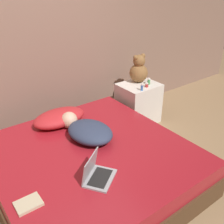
% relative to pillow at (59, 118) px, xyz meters
% --- Properties ---
extents(ground_plane, '(12.00, 12.00, 0.00)m').
position_rel_pillow_xyz_m(ground_plane, '(0.01, -0.62, -0.48)').
color(ground_plane, '#937551').
extents(wall_back, '(8.00, 0.06, 2.60)m').
position_rel_pillow_xyz_m(wall_back, '(0.01, 0.57, 0.82)').
color(wall_back, '#846656').
rests_on(wall_back, ground_plane).
extents(bed, '(1.79, 1.83, 0.40)m').
position_rel_pillow_xyz_m(bed, '(0.01, -0.62, -0.28)').
color(bed, '#4C331E').
rests_on(bed, ground_plane).
extents(nightstand, '(0.52, 0.44, 0.57)m').
position_rel_pillow_xyz_m(nightstand, '(1.22, 0.05, -0.20)').
color(nightstand, silver).
rests_on(nightstand, ground_plane).
extents(pillow, '(0.59, 0.36, 0.16)m').
position_rel_pillow_xyz_m(pillow, '(0.00, 0.00, 0.00)').
color(pillow, red).
rests_on(pillow, bed).
extents(person_lying, '(0.47, 0.70, 0.18)m').
position_rel_pillow_xyz_m(person_lying, '(0.10, -0.41, 0.00)').
color(person_lying, '#2D3851').
rests_on(person_lying, bed).
extents(laptop, '(0.35, 0.33, 0.22)m').
position_rel_pillow_xyz_m(laptop, '(-0.17, -0.98, -0.03)').
color(laptop, '#9E9EA3').
rests_on(laptop, bed).
extents(teddy_bear, '(0.25, 0.25, 0.39)m').
position_rel_pillow_xyz_m(teddy_bear, '(1.28, 0.13, 0.26)').
color(teddy_bear, brown).
rests_on(teddy_bear, nightstand).
extents(bottle_red, '(0.04, 0.04, 0.06)m').
position_rel_pillow_xyz_m(bottle_red, '(1.24, -0.09, 0.12)').
color(bottle_red, '#B72D2D').
rests_on(bottle_red, nightstand).
extents(bottle_blue, '(0.03, 0.03, 0.09)m').
position_rel_pillow_xyz_m(bottle_blue, '(1.11, -0.13, 0.13)').
color(bottle_blue, '#3866B2').
rests_on(bottle_blue, nightstand).
extents(bottle_green, '(0.04, 0.04, 0.09)m').
position_rel_pillow_xyz_m(bottle_green, '(1.32, -0.03, 0.13)').
color(bottle_green, '#3D8E4C').
rests_on(bottle_green, nightstand).
extents(book, '(0.19, 0.14, 0.02)m').
position_rel_pillow_xyz_m(book, '(-0.72, -0.92, -0.07)').
color(book, '#C6B793').
rests_on(book, bed).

